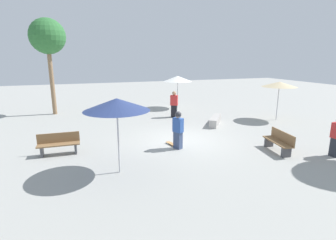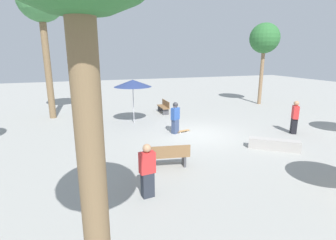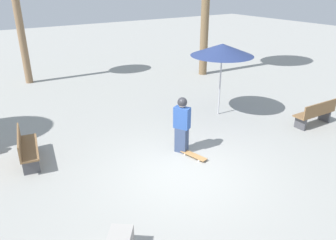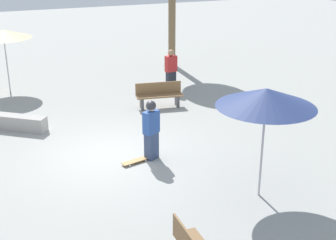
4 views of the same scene
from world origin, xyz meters
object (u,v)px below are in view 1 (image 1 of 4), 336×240
shade_umbrella_tan (279,84)px  palm_tree_right (47,37)px  bystander_far (174,104)px  bench_far (59,144)px  shade_umbrella_white (178,79)px  skater_main (178,129)px  bench_near (279,142)px  shade_umbrella_navy (117,105)px  concrete_ledge (215,120)px  skateboard (172,144)px

shade_umbrella_tan → palm_tree_right: 14.84m
shade_umbrella_tan → bystander_far: size_ratio=1.40×
bench_far → palm_tree_right: palm_tree_right is taller
shade_umbrella_white → bystander_far: 3.53m
skater_main → bench_near: 4.16m
shade_umbrella_navy → skater_main: bearing=29.6°
bench_near → shade_umbrella_tan: size_ratio=0.70×
skater_main → bench_far: bearing=49.6°
skater_main → concrete_ledge: (3.56, 3.12, -0.64)m
skater_main → shade_umbrella_white: size_ratio=0.66×
shade_umbrella_navy → bystander_far: bearing=56.9°
bench_far → palm_tree_right: (-0.64, 8.34, 4.60)m
concrete_ledge → shade_umbrella_tan: size_ratio=0.80×
skater_main → shade_umbrella_tan: size_ratio=0.68×
shade_umbrella_tan → concrete_ledge: bearing=176.5°
bench_far → shade_umbrella_white: bearing=-134.9°
shade_umbrella_navy → palm_tree_right: palm_tree_right is taller
skateboard → bystander_far: size_ratio=0.49×
concrete_ledge → bench_near: bench_near is taller
concrete_ledge → bystander_far: (-1.58, 2.56, 0.61)m
bench_far → shade_umbrella_navy: size_ratio=0.64×
skateboard → bench_far: 4.68m
shade_umbrella_tan → shade_umbrella_white: bearing=127.0°
shade_umbrella_white → shade_umbrella_tan: bearing=-53.0°
skateboard → palm_tree_right: size_ratio=0.13×
skateboard → shade_umbrella_white: bearing=-36.4°
skateboard → bystander_far: (2.06, 5.22, 0.78)m
concrete_ledge → skater_main: bearing=-138.8°
bench_near → shade_umbrella_navy: (-6.49, 0.18, 1.89)m
bench_near → shade_umbrella_white: bearing=12.1°
skateboard → palm_tree_right: (-5.27, 8.83, 4.96)m
skater_main → bench_far: size_ratio=1.00×
shade_umbrella_white → palm_tree_right: size_ratio=0.39×
skater_main → bench_far: skater_main is taller
skater_main → skateboard: (-0.08, 0.47, -0.81)m
skater_main → shade_umbrella_white: bearing=-50.3°
bench_near → shade_umbrella_white: shade_umbrella_white is taller
skateboard → shade_umbrella_tan: (7.79, 2.40, 2.14)m
skateboard → bench_far: size_ratio=0.51×
skater_main → shade_umbrella_navy: shade_umbrella_navy is taller
skater_main → palm_tree_right: size_ratio=0.26×
skateboard → shade_umbrella_tan: shade_umbrella_tan is taller
shade_umbrella_white → bench_near: bearing=-87.9°
shade_umbrella_white → bystander_far: bearing=-115.4°
shade_umbrella_navy → bystander_far: (4.71, 7.23, -1.48)m
skateboard → bench_near: size_ratio=0.50×
skater_main → concrete_ledge: skater_main is taller
bench_far → shade_umbrella_tan: (12.43, 1.91, 1.77)m
shade_umbrella_navy → shade_umbrella_white: bearing=59.0°
bench_far → palm_tree_right: size_ratio=0.26×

